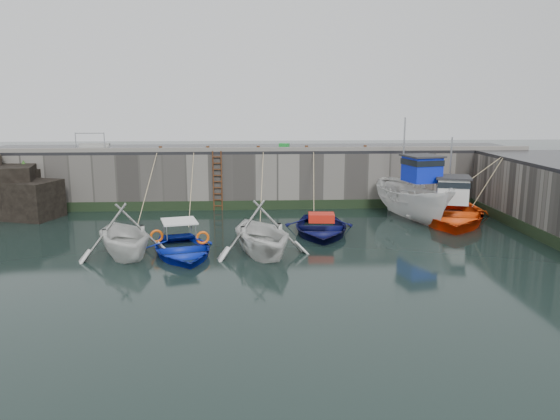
{
  "coord_description": "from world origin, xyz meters",
  "views": [
    {
      "loc": [
        -0.26,
        -19.08,
        5.9
      ],
      "look_at": [
        1.02,
        3.92,
        1.2
      ],
      "focal_mm": 35.0,
      "sensor_mm": 36.0,
      "label": 1
    }
  ],
  "objects": [
    {
      "name": "bollard_c",
      "position": [
        0.2,
        10.25,
        3.3
      ],
      "size": [
        0.18,
        0.18,
        0.28
      ],
      "primitive_type": "cylinder",
      "color": "#3F1E0F",
      "rests_on": "road_back"
    },
    {
      "name": "bollard_e",
      "position": [
        6.0,
        10.25,
        3.3
      ],
      "size": [
        0.18,
        0.18,
        0.28
      ],
      "primitive_type": "cylinder",
      "color": "#3F1E0F",
      "rests_on": "road_back"
    },
    {
      "name": "kerb_back",
      "position": [
        0.0,
        10.15,
        3.26
      ],
      "size": [
        30.0,
        0.3,
        0.2
      ],
      "primitive_type": "cube",
      "color": "slate",
      "rests_on": "road_back"
    },
    {
      "name": "boat_near_blue_rope",
      "position": [
        -2.92,
        6.96,
        0.0
      ],
      "size": [
        0.04,
        6.62,
        3.1
      ],
      "primitive_type": null,
      "color": "tan",
      "rests_on": "ground"
    },
    {
      "name": "bollard_b",
      "position": [
        -2.5,
        10.25,
        3.3
      ],
      "size": [
        0.18,
        0.18,
        0.28
      ],
      "primitive_type": "cylinder",
      "color": "#3F1E0F",
      "rests_on": "road_back"
    },
    {
      "name": "boat_near_blacktrim",
      "position": [
        0.15,
        1.29,
        0.0
      ],
      "size": [
        5.08,
        5.49,
        2.39
      ],
      "primitive_type": "imported",
      "rotation": [
        0.0,
        0.0,
        0.3
      ],
      "color": "silver",
      "rests_on": "ground"
    },
    {
      "name": "fish_crate",
      "position": [
        1.68,
        11.61,
        3.31
      ],
      "size": [
        0.63,
        0.53,
        0.3
      ],
      "primitive_type": "cube",
      "rotation": [
        0.0,
        0.0,
        -0.31
      ],
      "color": "#198E2D",
      "rests_on": "road_back"
    },
    {
      "name": "boat_near_blacktrim_rope",
      "position": [
        0.15,
        6.89,
        0.0
      ],
      "size": [
        0.04,
        6.74,
        3.1
      ],
      "primitive_type": null,
      "color": "tan",
      "rests_on": "ground"
    },
    {
      "name": "boat_near_white",
      "position": [
        -5.12,
        1.45,
        0.0
      ],
      "size": [
        5.22,
        5.52,
        2.29
      ],
      "primitive_type": "imported",
      "rotation": [
        0.0,
        0.0,
        0.42
      ],
      "color": "silver",
      "rests_on": "ground"
    },
    {
      "name": "boat_far_orange",
      "position": [
        9.49,
        6.53,
        0.44
      ],
      "size": [
        6.44,
        7.76,
        4.39
      ],
      "rotation": [
        0.0,
        0.0,
        -0.28
      ],
      "color": "#FC450D",
      "rests_on": "ground"
    },
    {
      "name": "boat_near_navy",
      "position": [
        2.86,
        4.51,
        0.0
      ],
      "size": [
        3.91,
        5.19,
        1.02
      ],
      "primitive_type": "imported",
      "rotation": [
        0.0,
        0.0,
        -0.08
      ],
      "color": "#090C3D",
      "rests_on": "ground"
    },
    {
      "name": "quay_back",
      "position": [
        0.0,
        12.5,
        1.5
      ],
      "size": [
        30.0,
        5.0,
        3.0
      ],
      "primitive_type": "cube",
      "color": "slate",
      "rests_on": "ground"
    },
    {
      "name": "boat_near_blue",
      "position": [
        -2.92,
        1.41,
        0.0
      ],
      "size": [
        4.22,
        5.14,
        0.93
      ],
      "primitive_type": "imported",
      "rotation": [
        0.0,
        0.0,
        0.25
      ],
      "color": "#0B21AB",
      "rests_on": "ground"
    },
    {
      "name": "bollard_a",
      "position": [
        -5.0,
        10.25,
        3.3
      ],
      "size": [
        0.18,
        0.18,
        0.28
      ],
      "primitive_type": "cylinder",
      "color": "#3F1E0F",
      "rests_on": "road_back"
    },
    {
      "name": "algae_back",
      "position": [
        0.0,
        9.96,
        0.25
      ],
      "size": [
        30.0,
        0.08,
        0.5
      ],
      "primitive_type": "cube",
      "color": "black",
      "rests_on": "ground"
    },
    {
      "name": "rock_outcrop",
      "position": [
        -12.92,
        9.11,
        1.26
      ],
      "size": [
        5.85,
        4.24,
        3.41
      ],
      "color": "black",
      "rests_on": "ground"
    },
    {
      "name": "boat_near_white_rope",
      "position": [
        -5.12,
        6.98,
        0.0
      ],
      "size": [
        0.04,
        6.58,
        3.1
      ],
      "primitive_type": null,
      "color": "tan",
      "rests_on": "ground"
    },
    {
      "name": "ladder",
      "position": [
        -2.0,
        9.91,
        1.59
      ],
      "size": [
        0.51,
        0.08,
        3.2
      ],
      "color": "#3F1E0F",
      "rests_on": "ground"
    },
    {
      "name": "algae_right",
      "position": [
        11.96,
        2.5,
        0.25
      ],
      "size": [
        0.08,
        15.0,
        0.5
      ],
      "primitive_type": "cube",
      "color": "black",
      "rests_on": "ground"
    },
    {
      "name": "boat_near_navy_rope",
      "position": [
        2.86,
        8.51,
        0.0
      ],
      "size": [
        0.04,
        3.96,
        3.1
      ],
      "primitive_type": null,
      "color": "tan",
      "rests_on": "ground"
    },
    {
      "name": "road_back",
      "position": [
        0.0,
        12.5,
        3.08
      ],
      "size": [
        30.0,
        5.0,
        0.16
      ],
      "primitive_type": "cube",
      "color": "black",
      "rests_on": "quay_back"
    },
    {
      "name": "ground",
      "position": [
        0.0,
        0.0,
        0.0
      ],
      "size": [
        120.0,
        120.0,
        0.0
      ],
      "primitive_type": "plane",
      "color": "black",
      "rests_on": "ground"
    },
    {
      "name": "boat_far_white",
      "position": [
        7.85,
        7.04,
        1.0
      ],
      "size": [
        3.63,
        6.43,
        5.34
      ],
      "rotation": [
        0.0,
        0.0,
        0.23
      ],
      "color": "silver",
      "rests_on": "ground"
    },
    {
      "name": "bollard_d",
      "position": [
        2.8,
        10.25,
        3.3
      ],
      "size": [
        0.18,
        0.18,
        0.28
      ],
      "primitive_type": "cylinder",
      "color": "#3F1E0F",
      "rests_on": "road_back"
    },
    {
      "name": "railing",
      "position": [
        -8.75,
        11.25,
        3.36
      ],
      "size": [
        1.6,
        1.05,
        1.0
      ],
      "color": "#A5A8AD",
      "rests_on": "road_back"
    }
  ]
}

